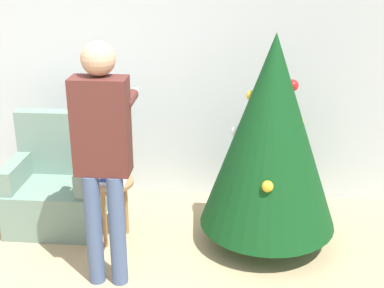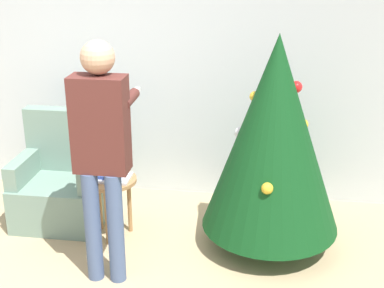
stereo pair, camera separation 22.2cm
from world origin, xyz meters
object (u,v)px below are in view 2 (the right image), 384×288
Objects in this scene: person_standing at (101,143)px; side_stool at (111,187)px; christmas_tree at (274,135)px; armchair at (63,184)px.

person_standing reaches higher than side_stool.
side_stool is at bearing -177.92° from christmas_tree.
side_stool is (0.52, -0.23, 0.11)m from armchair.
person_standing is at bearing -76.92° from side_stool.
christmas_tree is 0.99× the size of person_standing.
armchair is 1.27m from person_standing.
armchair is at bearing 128.91° from person_standing.
armchair is 0.55× the size of person_standing.
armchair is 1.85× the size of side_stool.
side_stool is at bearing 103.08° from person_standing.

